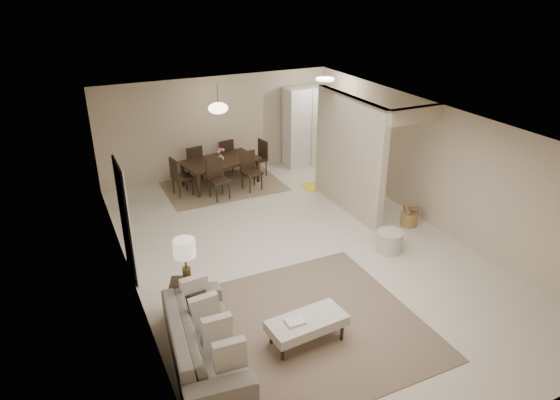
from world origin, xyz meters
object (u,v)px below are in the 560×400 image
sofa (205,339)px  dining_table (222,173)px  side_table (189,302)px  pantry_cabinet (307,126)px  round_pouf (389,241)px  wicker_basket (409,219)px  ottoman_bench (307,323)px

sofa → dining_table: size_ratio=1.23×
sofa → side_table: sofa is taller
pantry_cabinet → side_table: 7.09m
pantry_cabinet → side_table: pantry_cabinet is taller
pantry_cabinet → sofa: (-4.80, -6.12, -0.72)m
side_table → dining_table: bearing=65.5°
round_pouf → side_table: bearing=-174.5°
pantry_cabinet → wicker_basket: size_ratio=6.03×
pantry_cabinet → wicker_basket: 4.25m
round_pouf → dining_table: (-1.78, 4.37, 0.13)m
sofa → round_pouf: bearing=-65.5°
side_table → wicker_basket: (4.95, 1.05, -0.15)m
round_pouf → wicker_basket: bearing=33.9°
round_pouf → dining_table: dining_table is taller
pantry_cabinet → ottoman_bench: bearing=-118.0°
ottoman_bench → round_pouf: (2.60, 1.59, -0.13)m
dining_table → side_table: bearing=-124.5°
wicker_basket → ottoman_bench: bearing=-147.8°
sofa → ottoman_bench: (1.39, -0.30, -0.01)m
pantry_cabinet → wicker_basket: bearing=-87.3°
wicker_basket → round_pouf: bearing=-146.1°
sofa → side_table: size_ratio=3.73×
side_table → dining_table: dining_table is taller
ottoman_bench → round_pouf: size_ratio=2.30×
sofa → round_pouf: (3.99, 1.29, -0.13)m
side_table → wicker_basket: side_table is taller
pantry_cabinet → dining_table: 2.72m
pantry_cabinet → round_pouf: pantry_cabinet is taller
pantry_cabinet → side_table: size_ratio=3.50×
wicker_basket → dining_table: 4.63m
side_table → dining_table: 5.22m
side_table → round_pouf: bearing=5.5°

